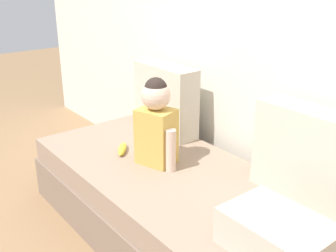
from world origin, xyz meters
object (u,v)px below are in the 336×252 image
toddler (156,123)px  folded_blanket (277,236)px  couch (180,209)px  throw_pillow_left (166,99)px  throw_pillow_right (311,156)px  banana (122,149)px

toddler → folded_blanket: bearing=-6.5°
toddler → folded_blanket: size_ratio=1.22×
couch → throw_pillow_left: 0.76m
throw_pillow_left → folded_blanket: 1.32m
throw_pillow_left → throw_pillow_right: throw_pillow_left is taller
throw_pillow_left → banana: (0.10, -0.40, -0.20)m
throw_pillow_right → toddler: bearing=-156.3°
throw_pillow_left → toddler: size_ratio=0.98×
couch → throw_pillow_left: size_ratio=4.09×
couch → toddler: 0.49m
couch → throw_pillow_left: (-0.54, 0.32, 0.43)m
throw_pillow_left → banana: bearing=-76.4°
folded_blanket → toddler: bearing=173.5°
folded_blanket → throw_pillow_left: bearing=160.8°
throw_pillow_left → banana: throw_pillow_left is taller
throw_pillow_left → toddler: bearing=-44.7°
throw_pillow_right → banana: 1.08m
throw_pillow_left → toddler: toddler is taller
couch → toddler: (-0.21, -0.00, 0.44)m
couch → throw_pillow_right: size_ratio=3.55×
couch → folded_blanket: bearing=-8.6°
toddler → folded_blanket: 0.93m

